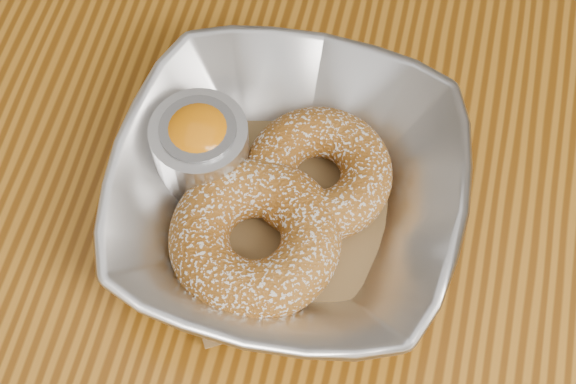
% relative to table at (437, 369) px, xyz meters
% --- Properties ---
extents(table, '(1.20, 0.80, 0.75)m').
position_rel_table_xyz_m(table, '(0.00, 0.00, 0.00)').
color(table, '#8A5213').
rests_on(table, ground_plane).
extents(serving_bowl, '(0.21, 0.21, 0.05)m').
position_rel_table_xyz_m(serving_bowl, '(-0.12, 0.05, 0.12)').
color(serving_bowl, silver).
rests_on(serving_bowl, table).
extents(parchment, '(0.20, 0.20, 0.00)m').
position_rel_table_xyz_m(parchment, '(-0.12, 0.05, 0.11)').
color(parchment, olive).
rests_on(parchment, table).
extents(donut_back, '(0.11, 0.11, 0.03)m').
position_rel_table_xyz_m(donut_back, '(-0.10, 0.07, 0.12)').
color(donut_back, '#8E5319').
rests_on(donut_back, parchment).
extents(donut_front, '(0.14, 0.14, 0.04)m').
position_rel_table_xyz_m(donut_front, '(-0.13, 0.01, 0.13)').
color(donut_front, '#8E5319').
rests_on(donut_front, parchment).
extents(ramekin, '(0.06, 0.06, 0.06)m').
position_rel_table_xyz_m(ramekin, '(-0.17, 0.06, 0.14)').
color(ramekin, silver).
rests_on(ramekin, table).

